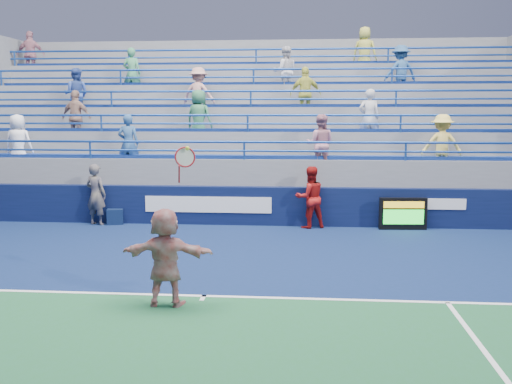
# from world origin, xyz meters

# --- Properties ---
(ground) EXTENTS (120.00, 120.00, 0.00)m
(ground) POSITION_xyz_m (0.00, 0.00, 0.00)
(ground) COLOR #333538
(sponsor_wall) EXTENTS (18.00, 0.32, 1.10)m
(sponsor_wall) POSITION_xyz_m (0.00, 6.50, 0.55)
(sponsor_wall) COLOR black
(sponsor_wall) RESTS_ON ground
(bleacher_stand) EXTENTS (18.00, 5.60, 6.13)m
(bleacher_stand) POSITION_xyz_m (-0.01, 10.27, 1.55)
(bleacher_stand) COLOR slate
(bleacher_stand) RESTS_ON ground
(serve_speed_board) EXTENTS (1.29, 0.22, 0.89)m
(serve_speed_board) POSITION_xyz_m (4.39, 6.14, 0.45)
(serve_speed_board) COLOR black
(serve_speed_board) RESTS_ON ground
(judge_chair) EXTENTS (0.55, 0.55, 0.80)m
(judge_chair) POSITION_xyz_m (-3.68, 6.31, 0.26)
(judge_chair) COLOR #0B1837
(judge_chair) RESTS_ON ground
(tennis_player) EXTENTS (1.53, 0.51, 2.63)m
(tennis_player) POSITION_xyz_m (-0.54, -0.49, 0.82)
(tennis_player) COLOR silver
(tennis_player) RESTS_ON ground
(line_judge) EXTENTS (0.73, 0.59, 1.75)m
(line_judge) POSITION_xyz_m (-4.17, 6.15, 0.87)
(line_judge) COLOR #16193C
(line_judge) RESTS_ON ground
(ball_girl) EXTENTS (1.01, 0.90, 1.72)m
(ball_girl) POSITION_xyz_m (1.87, 6.20, 0.86)
(ball_girl) COLOR #A71413
(ball_girl) RESTS_ON ground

